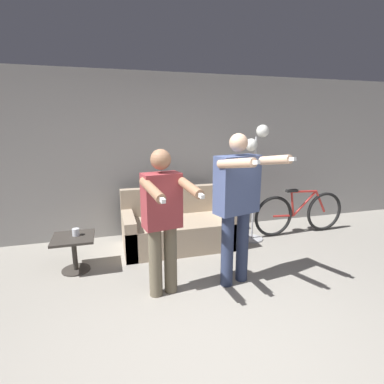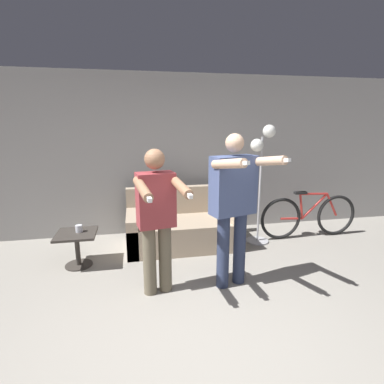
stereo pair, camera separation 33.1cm
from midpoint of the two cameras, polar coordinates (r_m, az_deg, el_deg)
ground_plane at (r=2.83m, az=6.71°, el=-27.03°), size 16.00×16.00×0.00m
wall_back at (r=4.97m, az=-2.87°, el=6.97°), size 10.00×0.05×2.60m
couch at (r=4.57m, az=0.17°, el=-6.84°), size 1.64×0.87×0.84m
person_left at (r=3.11m, az=-3.72°, el=-4.35°), size 0.53×0.72×1.57m
person_right at (r=3.29m, az=10.86°, el=-1.55°), size 0.68×0.78×1.72m
cat at (r=4.68m, az=-2.52°, el=2.01°), size 0.41×0.13×0.19m
floor_lamp at (r=4.61m, az=15.21°, el=6.23°), size 0.37×0.35×1.80m
side_table at (r=4.11m, az=-18.93°, el=-9.01°), size 0.49×0.49×0.45m
cup at (r=4.07m, az=-18.57°, el=-6.64°), size 0.09×0.09×0.09m
bicycle at (r=5.26m, az=23.09°, el=-4.25°), size 1.66×0.07×0.77m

